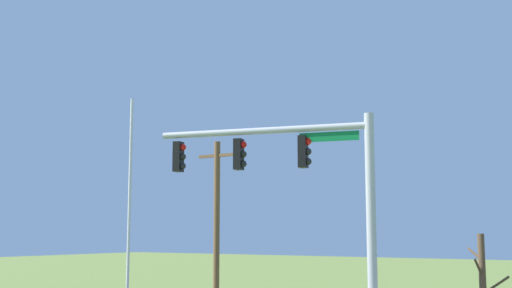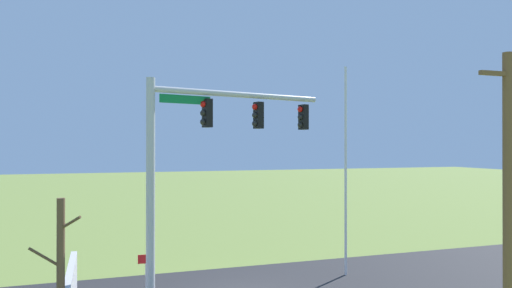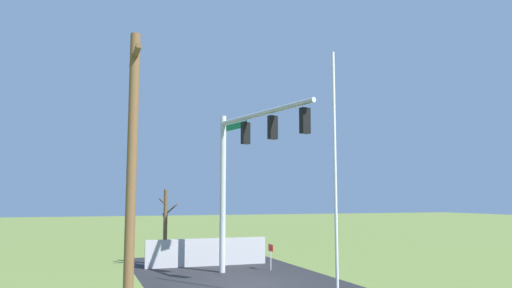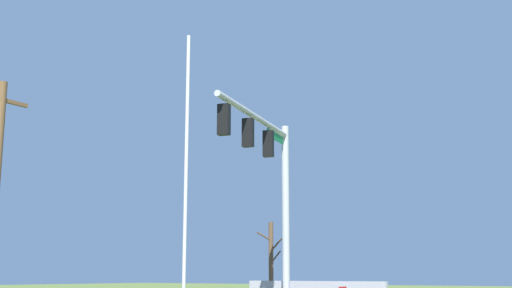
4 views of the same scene
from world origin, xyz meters
name	(u,v)px [view 4 (image 4 of 4)]	position (x,y,z in m)	size (l,w,h in m)	color
signal_mast	(269,174)	(1.13, -0.29, 5.18)	(6.60, 1.81, 7.31)	#B2B5BA
flagpole	(186,180)	(-4.86, -1.44, 4.17)	(0.10, 0.10, 8.33)	silver
bare_tree	(271,266)	(5.44, 2.41, 1.98)	(1.27, 1.02, 3.84)	brown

